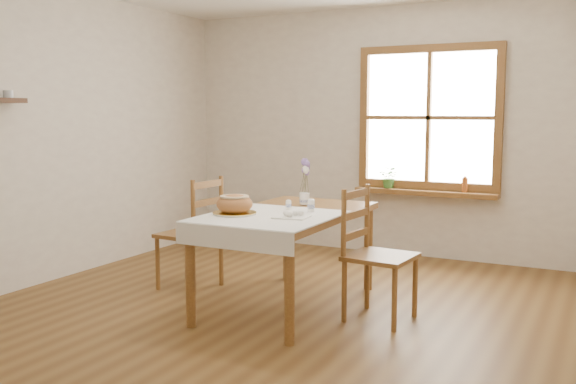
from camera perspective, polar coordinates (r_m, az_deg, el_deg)
name	(u,v)px	position (r m, az deg, el deg)	size (l,w,h in m)	color
ground	(270,317)	(4.84, -1.65, -11.04)	(5.00, 5.00, 0.00)	brown
room_walls	(269,84)	(4.60, -1.73, 9.60)	(4.60, 5.10, 2.65)	beige
window	(429,118)	(6.72, 12.41, 6.47)	(1.46, 0.08, 1.46)	brown
window_sill	(425,192)	(6.70, 12.09, -0.04)	(1.46, 0.20, 0.05)	brown
dining_table	(288,222)	(4.93, 0.00, -2.71)	(0.90, 1.60, 0.75)	brown
table_linen	(269,216)	(4.65, -1.71, -2.19)	(0.91, 0.99, 0.01)	silver
chair_left	(189,232)	(5.57, -8.77, -3.57)	(0.45, 0.47, 0.96)	brown
chair_right	(381,255)	(4.70, 8.24, -5.53)	(0.45, 0.47, 0.97)	brown
bread_plate	(235,213)	(4.72, -4.77, -1.90)	(0.31, 0.31, 0.02)	white
bread_loaf	(235,202)	(4.71, -4.78, -0.92)	(0.27, 0.27, 0.15)	#A26339
egg_napkin	(291,217)	(4.57, 0.31, -2.22)	(0.24, 0.20, 0.01)	silver
eggs	(291,213)	(4.56, 0.31, -1.90)	(0.18, 0.16, 0.04)	white
salt_shaker	(288,205)	(4.92, 0.04, -1.12)	(0.04, 0.04, 0.08)	white
pepper_shaker	(311,205)	(4.82, 2.06, -1.18)	(0.05, 0.05, 0.10)	white
flower_vase	(304,200)	(5.24, 1.48, -0.68)	(0.08, 0.08, 0.09)	white
lavender_bouquet	(305,177)	(5.22, 1.48, 1.33)	(0.15, 0.15, 0.28)	#6E5496
potted_plant	(390,180)	(6.80, 9.02, 1.08)	(0.20, 0.22, 0.18)	#3B722D
amber_bottle	(465,184)	(6.60, 15.44, 0.67)	(0.06, 0.06, 0.16)	#A14F1D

